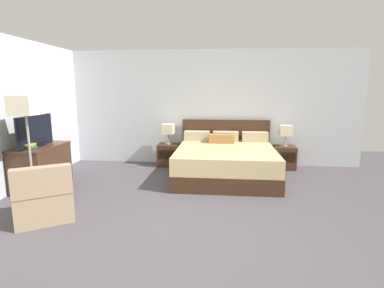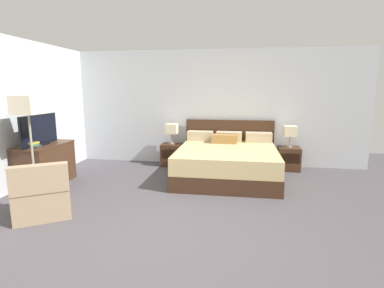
{
  "view_description": "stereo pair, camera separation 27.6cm",
  "coord_description": "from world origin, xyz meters",
  "px_view_note": "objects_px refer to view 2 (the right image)",
  "views": [
    {
      "loc": [
        0.5,
        -3.1,
        1.69
      ],
      "look_at": [
        -0.02,
        1.98,
        0.75
      ],
      "focal_mm": 28.0,
      "sensor_mm": 36.0,
      "label": 1
    },
    {
      "loc": [
        0.77,
        -3.06,
        1.69
      ],
      "look_at": [
        -0.02,
        1.98,
        0.75
      ],
      "focal_mm": 28.0,
      "sensor_mm": 36.0,
      "label": 2
    }
  ],
  "objects_px": {
    "book_small_top": "(31,143)",
    "armchair_by_window": "(42,195)",
    "nightstand_right": "(289,159)",
    "bed": "(227,161)",
    "book_blue_cover": "(31,145)",
    "floor_lamp": "(28,111)",
    "table_lamp_right": "(290,131)",
    "book_red_cover": "(32,147)",
    "table_lamp_left": "(172,129)",
    "nightstand_left": "(172,155)",
    "tv": "(39,130)",
    "dresser": "(46,164)"
  },
  "relations": [
    {
      "from": "book_small_top",
      "to": "armchair_by_window",
      "type": "height_order",
      "value": "book_small_top"
    },
    {
      "from": "table_lamp_right",
      "to": "dresser",
      "type": "relative_size",
      "value": 0.42
    },
    {
      "from": "nightstand_right",
      "to": "armchair_by_window",
      "type": "distance_m",
      "value": 4.68
    },
    {
      "from": "nightstand_right",
      "to": "armchair_by_window",
      "type": "height_order",
      "value": "armchair_by_window"
    },
    {
      "from": "table_lamp_left",
      "to": "book_red_cover",
      "type": "relative_size",
      "value": 1.82
    },
    {
      "from": "bed",
      "to": "dresser",
      "type": "distance_m",
      "value": 3.32
    },
    {
      "from": "nightstand_left",
      "to": "armchair_by_window",
      "type": "relative_size",
      "value": 0.51
    },
    {
      "from": "table_lamp_right",
      "to": "book_blue_cover",
      "type": "xyz_separation_m",
      "value": [
        -4.44,
        -2.03,
        -0.04
      ]
    },
    {
      "from": "nightstand_right",
      "to": "table_lamp_left",
      "type": "height_order",
      "value": "table_lamp_left"
    },
    {
      "from": "dresser",
      "to": "armchair_by_window",
      "type": "xyz_separation_m",
      "value": [
        0.79,
        -1.23,
        -0.1
      ]
    },
    {
      "from": "bed",
      "to": "floor_lamp",
      "type": "height_order",
      "value": "floor_lamp"
    },
    {
      "from": "bed",
      "to": "nightstand_left",
      "type": "bearing_deg",
      "value": 149.58
    },
    {
      "from": "tv",
      "to": "book_blue_cover",
      "type": "bearing_deg",
      "value": -90.7
    },
    {
      "from": "bed",
      "to": "book_blue_cover",
      "type": "relative_size",
      "value": 9.95
    },
    {
      "from": "table_lamp_left",
      "to": "table_lamp_right",
      "type": "xyz_separation_m",
      "value": [
        2.52,
        0.0,
        0.0
      ]
    },
    {
      "from": "nightstand_right",
      "to": "book_blue_cover",
      "type": "bearing_deg",
      "value": -155.43
    },
    {
      "from": "bed",
      "to": "dresser",
      "type": "relative_size",
      "value": 1.93
    },
    {
      "from": "nightstand_left",
      "to": "book_red_cover",
      "type": "xyz_separation_m",
      "value": [
        -1.91,
        -2.03,
        0.51
      ]
    },
    {
      "from": "bed",
      "to": "floor_lamp",
      "type": "relative_size",
      "value": 1.28
    },
    {
      "from": "table_lamp_left",
      "to": "book_blue_cover",
      "type": "bearing_deg",
      "value": -133.3
    },
    {
      "from": "table_lamp_left",
      "to": "book_blue_cover",
      "type": "xyz_separation_m",
      "value": [
        -1.91,
        -2.03,
        -0.04
      ]
    },
    {
      "from": "table_lamp_right",
      "to": "tv",
      "type": "bearing_deg",
      "value": -157.89
    },
    {
      "from": "table_lamp_right",
      "to": "book_small_top",
      "type": "height_order",
      "value": "table_lamp_right"
    },
    {
      "from": "book_small_top",
      "to": "floor_lamp",
      "type": "distance_m",
      "value": 0.69
    },
    {
      "from": "table_lamp_right",
      "to": "book_red_cover",
      "type": "relative_size",
      "value": 1.82
    },
    {
      "from": "bed",
      "to": "table_lamp_right",
      "type": "xyz_separation_m",
      "value": [
        1.26,
        0.74,
        0.5
      ]
    },
    {
      "from": "table_lamp_left",
      "to": "book_blue_cover",
      "type": "height_order",
      "value": "table_lamp_left"
    },
    {
      "from": "nightstand_left",
      "to": "table_lamp_left",
      "type": "relative_size",
      "value": 1.08
    },
    {
      "from": "table_lamp_left",
      "to": "nightstand_left",
      "type": "bearing_deg",
      "value": -90.0
    },
    {
      "from": "armchair_by_window",
      "to": "book_red_cover",
      "type": "bearing_deg",
      "value": 130.9
    },
    {
      "from": "table_lamp_left",
      "to": "armchair_by_window",
      "type": "relative_size",
      "value": 0.47
    },
    {
      "from": "table_lamp_left",
      "to": "dresser",
      "type": "bearing_deg",
      "value": -138.22
    },
    {
      "from": "book_red_cover",
      "to": "book_small_top",
      "type": "xyz_separation_m",
      "value": [
        -0.01,
        0.0,
        0.06
      ]
    },
    {
      "from": "nightstand_right",
      "to": "book_blue_cover",
      "type": "height_order",
      "value": "book_blue_cover"
    },
    {
      "from": "dresser",
      "to": "book_small_top",
      "type": "xyz_separation_m",
      "value": [
        -0.0,
        -0.32,
        0.43
      ]
    },
    {
      "from": "table_lamp_right",
      "to": "tv",
      "type": "distance_m",
      "value": 4.79
    },
    {
      "from": "table_lamp_left",
      "to": "floor_lamp",
      "type": "relative_size",
      "value": 0.28
    },
    {
      "from": "table_lamp_left",
      "to": "tv",
      "type": "xyz_separation_m",
      "value": [
        -1.91,
        -1.8,
        0.17
      ]
    },
    {
      "from": "table_lamp_right",
      "to": "armchair_by_window",
      "type": "bearing_deg",
      "value": -141.07
    },
    {
      "from": "floor_lamp",
      "to": "tv",
      "type": "bearing_deg",
      "value": 114.57
    },
    {
      "from": "dresser",
      "to": "table_lamp_right",
      "type": "bearing_deg",
      "value": 21.07
    },
    {
      "from": "book_red_cover",
      "to": "book_blue_cover",
      "type": "bearing_deg",
      "value": 180.0
    },
    {
      "from": "bed",
      "to": "dresser",
      "type": "xyz_separation_m",
      "value": [
        -3.17,
        -0.97,
        0.06
      ]
    },
    {
      "from": "book_blue_cover",
      "to": "armchair_by_window",
      "type": "xyz_separation_m",
      "value": [
        0.79,
        -0.91,
        -0.5
      ]
    },
    {
      "from": "table_lamp_left",
      "to": "floor_lamp",
      "type": "xyz_separation_m",
      "value": [
        -1.66,
        -2.35,
        0.54
      ]
    },
    {
      "from": "table_lamp_left",
      "to": "book_red_cover",
      "type": "bearing_deg",
      "value": -133.25
    },
    {
      "from": "nightstand_right",
      "to": "tv",
      "type": "height_order",
      "value": "tv"
    },
    {
      "from": "book_small_top",
      "to": "armchair_by_window",
      "type": "distance_m",
      "value": 1.32
    },
    {
      "from": "table_lamp_right",
      "to": "book_blue_cover",
      "type": "distance_m",
      "value": 4.88
    },
    {
      "from": "nightstand_right",
      "to": "book_red_cover",
      "type": "xyz_separation_m",
      "value": [
        -4.43,
        -2.03,
        0.51
      ]
    }
  ]
}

